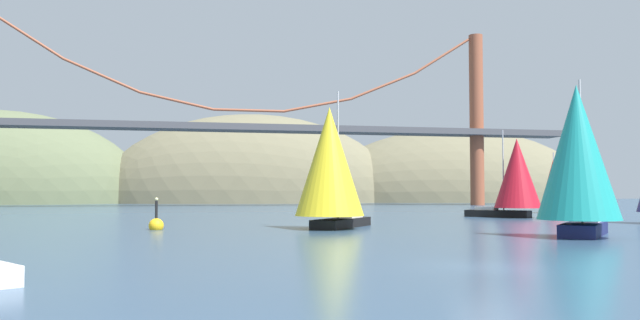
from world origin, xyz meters
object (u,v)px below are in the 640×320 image
sailboat_teal_sail (578,157)px  sailboat_yellow_sail (330,165)px  channel_buoy (156,225)px  sailboat_red_spinnaker (554,185)px  sailboat_crimson_sail (516,175)px

sailboat_teal_sail → sailboat_yellow_sail: bearing=138.4°
channel_buoy → sailboat_red_spinnaker: bearing=27.2°
sailboat_teal_sail → channel_buoy: sailboat_teal_sail is taller
sailboat_yellow_sail → channel_buoy: sailboat_yellow_sail is taller
sailboat_yellow_sail → sailboat_red_spinnaker: bearing=36.9°
sailboat_crimson_sail → channel_buoy: 39.66m
sailboat_crimson_sail → channel_buoy: sailboat_crimson_sail is taller
sailboat_crimson_sail → sailboat_teal_sail: size_ratio=0.95×
sailboat_teal_sail → channel_buoy: 29.64m
channel_buoy → sailboat_crimson_sail: bearing=20.1°
sailboat_red_spinnaker → sailboat_teal_sail: (-22.96, -38.71, 1.35)m
sailboat_red_spinnaker → sailboat_crimson_sail: bearing=-135.7°
sailboat_crimson_sail → sailboat_teal_sail: bearing=-112.2°
sailboat_red_spinnaker → channel_buoy: sailboat_red_spinnaker is taller
sailboat_yellow_sail → channel_buoy: bearing=171.5°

